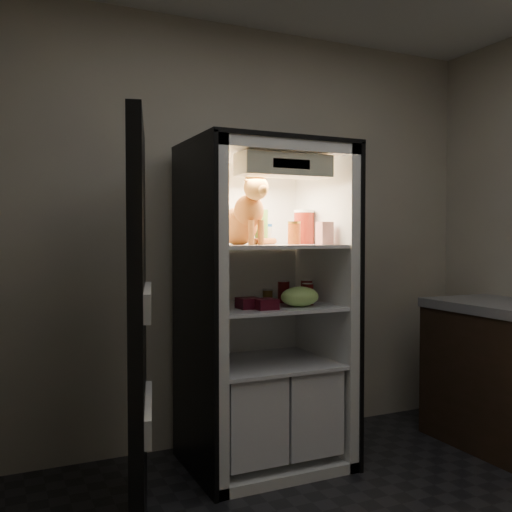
{
  "coord_description": "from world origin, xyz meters",
  "views": [
    {
      "loc": [
        -1.44,
        -1.64,
        1.34
      ],
      "look_at": [
        -0.07,
        1.32,
        1.22
      ],
      "focal_mm": 40.0,
      "sensor_mm": 36.0,
      "label": 1
    }
  ],
  "objects": [
    {
      "name": "parmesan_shaker",
      "position": [
        0.0,
        1.4,
        1.39
      ],
      "size": [
        0.08,
        0.08,
        0.2
      ],
      "color": "green",
      "rests_on": "refrigerator"
    },
    {
      "name": "berry_box_right",
      "position": [
        -0.09,
        1.14,
        0.97
      ],
      "size": [
        0.12,
        0.12,
        0.06
      ],
      "primitive_type": "cube",
      "color": "#4A0C16",
      "rests_on": "refrigerator"
    },
    {
      "name": "pepper_jar",
      "position": [
        0.3,
        1.41,
        1.39
      ],
      "size": [
        0.12,
        0.12,
        0.21
      ],
      "color": "maroon",
      "rests_on": "refrigerator"
    },
    {
      "name": "condiment_jar",
      "position": [
        0.05,
        1.41,
        0.98
      ],
      "size": [
        0.06,
        0.06,
        0.08
      ],
      "color": "brown",
      "rests_on": "refrigerator"
    },
    {
      "name": "refrigerator",
      "position": [
        0.0,
        1.38,
        0.79
      ],
      "size": [
        0.9,
        0.72,
        1.88
      ],
      "color": "white",
      "rests_on": "floor"
    },
    {
      "name": "soda_can_b",
      "position": [
        0.29,
        1.37,
        1.01
      ],
      "size": [
        0.07,
        0.07,
        0.13
      ],
      "color": "black",
      "rests_on": "refrigerator"
    },
    {
      "name": "mayo_tub",
      "position": [
        0.06,
        1.48,
        1.35
      ],
      "size": [
        0.09,
        0.09,
        0.12
      ],
      "color": "white",
      "rests_on": "refrigerator"
    },
    {
      "name": "fridge_door",
      "position": [
        -0.84,
        0.92,
        0.91
      ],
      "size": [
        0.28,
        0.86,
        1.85
      ],
      "rotation": [
        0.0,
        0.0,
        -0.26
      ],
      "color": "black",
      "rests_on": "floor"
    },
    {
      "name": "room_shell",
      "position": [
        0.0,
        0.0,
        1.62
      ],
      "size": [
        3.6,
        3.6,
        3.6
      ],
      "color": "white",
      "rests_on": "floor"
    },
    {
      "name": "berry_box_left",
      "position": [
        -0.16,
        1.22,
        0.97
      ],
      "size": [
        0.12,
        0.12,
        0.06
      ],
      "primitive_type": "cube",
      "color": "#4A0C16",
      "rests_on": "refrigerator"
    },
    {
      "name": "tabby_cat",
      "position": [
        -0.13,
        1.35,
        1.45
      ],
      "size": [
        0.37,
        0.41,
        0.42
      ],
      "rotation": [
        0.0,
        0.0,
        0.2
      ],
      "color": "#B84C17",
      "rests_on": "refrigerator"
    },
    {
      "name": "salsa_jar",
      "position": [
        0.16,
        1.29,
        1.36
      ],
      "size": [
        0.08,
        0.08,
        0.13
      ],
      "color": "maroon",
      "rests_on": "refrigerator"
    },
    {
      "name": "soda_can_c",
      "position": [
        0.22,
        1.23,
        1.0
      ],
      "size": [
        0.07,
        0.07,
        0.12
      ],
      "color": "black",
      "rests_on": "refrigerator"
    },
    {
      "name": "cream_carton",
      "position": [
        0.29,
        1.17,
        1.36
      ],
      "size": [
        0.08,
        0.08,
        0.13
      ],
      "primitive_type": "cube",
      "color": "silver",
      "rests_on": "refrigerator"
    },
    {
      "name": "grape_bag",
      "position": [
        0.13,
        1.17,
        1.0
      ],
      "size": [
        0.23,
        0.17,
        0.11
      ],
      "primitive_type": "ellipsoid",
      "color": "#A3D161",
      "rests_on": "refrigerator"
    },
    {
      "name": "soda_can_a",
      "position": [
        0.14,
        1.38,
        1.01
      ],
      "size": [
        0.07,
        0.07,
        0.13
      ],
      "color": "black",
      "rests_on": "refrigerator"
    }
  ]
}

